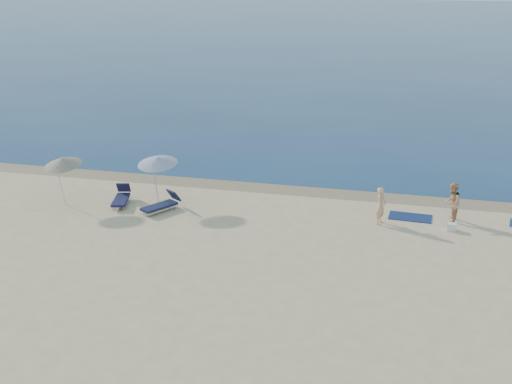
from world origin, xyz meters
TOP-DOWN VIEW (x-y plane):
  - sea at (0.00, 100.00)m, footprint 240.00×160.00m
  - wet_sand_strip at (0.00, 19.40)m, footprint 240.00×1.60m
  - person_left at (2.72, 16.07)m, footprint 0.53×0.67m
  - person_right at (5.64, 17.03)m, footprint 0.81×0.95m
  - beach_towel at (3.98, 17.08)m, footprint 1.88×1.12m
  - white_bag at (5.67, 16.02)m, footprint 0.39×0.34m
  - umbrella_near at (-7.31, 16.22)m, footprint 2.06×2.09m
  - umbrella_far at (-11.46, 15.17)m, footprint 2.15×2.17m
  - lounger_left at (-8.97, 15.72)m, footprint 1.03×1.93m
  - lounger_right at (-6.84, 15.34)m, footprint 1.51×1.91m

SIDE VIEW (x-z plane):
  - wet_sand_strip at x=0.00m, z-range 0.00..0.00m
  - sea at x=0.00m, z-range 0.00..0.01m
  - beach_towel at x=3.98m, z-range 0.00..0.03m
  - white_bag at x=5.67m, z-range 0.00..0.31m
  - lounger_left at x=-8.97m, z-range -0.11..0.70m
  - lounger_right at x=-6.84m, z-range -0.11..0.71m
  - person_left at x=2.72m, z-range 0.00..1.62m
  - person_right at x=5.64m, z-range 0.00..1.72m
  - umbrella_far at x=-11.46m, z-range 0.83..3.17m
  - umbrella_near at x=-7.31m, z-range 0.85..3.24m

